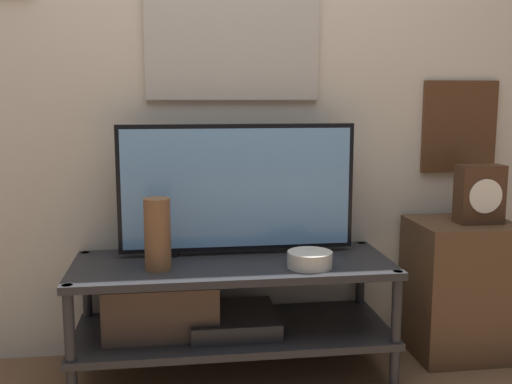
{
  "coord_description": "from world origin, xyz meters",
  "views": [
    {
      "loc": [
        -0.23,
        -2.07,
        1.15
      ],
      "look_at": [
        0.1,
        0.3,
        0.77
      ],
      "focal_mm": 42.0,
      "sensor_mm": 36.0,
      "label": 1
    }
  ],
  "objects": [
    {
      "name": "media_console",
      "position": [
        -0.1,
        0.3,
        0.31
      ],
      "size": [
        1.3,
        0.52,
        0.49
      ],
      "color": "#232326",
      "rests_on": "ground_plane"
    },
    {
      "name": "mantel_clock",
      "position": [
        1.08,
        0.34,
        0.74
      ],
      "size": [
        0.2,
        0.11,
        0.26
      ],
      "color": "#422819",
      "rests_on": "side_table"
    },
    {
      "name": "vase_wide_bowl",
      "position": [
        0.29,
        0.17,
        0.52
      ],
      "size": [
        0.18,
        0.18,
        0.06
      ],
      "color": "beige",
      "rests_on": "media_console"
    },
    {
      "name": "vase_tall_ceramic",
      "position": [
        -0.3,
        0.23,
        0.63
      ],
      "size": [
        0.1,
        0.1,
        0.28
      ],
      "color": "brown",
      "rests_on": "media_console"
    },
    {
      "name": "television",
      "position": [
        0.03,
        0.41,
        0.77
      ],
      "size": [
        1.0,
        0.05,
        0.56
      ],
      "color": "black",
      "rests_on": "media_console"
    },
    {
      "name": "wall_back",
      "position": [
        0.0,
        0.61,
        1.35
      ],
      "size": [
        6.4,
        0.08,
        2.7
      ],
      "color": "beige",
      "rests_on": "ground_plane"
    },
    {
      "name": "side_table",
      "position": [
        1.03,
        0.37,
        0.3
      ],
      "size": [
        0.43,
        0.38,
        0.61
      ],
      "color": "#513823",
      "rests_on": "ground_plane"
    }
  ]
}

